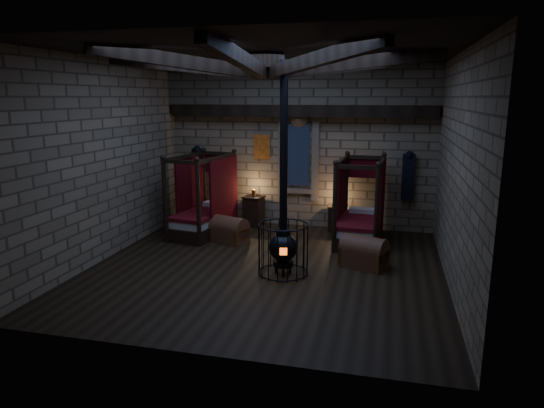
% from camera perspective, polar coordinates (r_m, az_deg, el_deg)
% --- Properties ---
extents(room, '(7.02, 7.02, 4.29)m').
position_cam_1_polar(room, '(9.43, -0.63, 14.58)').
color(room, black).
rests_on(room, ground).
extents(bed_left, '(1.30, 2.04, 2.00)m').
position_cam_1_polar(bed_left, '(12.35, -8.00, -1.25)').
color(bed_left, black).
rests_on(bed_left, ground).
extents(bed_right, '(1.09, 1.95, 1.98)m').
position_cam_1_polar(bed_right, '(11.70, 10.25, -2.11)').
color(bed_right, black).
rests_on(bed_right, ground).
extents(trunk_left, '(0.99, 0.81, 0.63)m').
position_cam_1_polar(trunk_left, '(11.63, -5.03, -3.12)').
color(trunk_left, brown).
rests_on(trunk_left, ground).
extents(trunk_right, '(1.03, 0.85, 0.65)m').
position_cam_1_polar(trunk_right, '(10.10, 10.75, -5.66)').
color(trunk_right, brown).
rests_on(trunk_right, ground).
extents(nightstand_left, '(0.58, 0.56, 1.00)m').
position_cam_1_polar(nightstand_left, '(13.00, -2.16, -0.78)').
color(nightstand_left, black).
rests_on(nightstand_left, ground).
extents(nightstand_right, '(0.43, 0.41, 0.73)m').
position_cam_1_polar(nightstand_right, '(12.60, 7.52, -1.67)').
color(nightstand_right, black).
rests_on(nightstand_right, ground).
extents(stove, '(0.99, 0.99, 4.05)m').
position_cam_1_polar(stove, '(9.41, 1.33, -4.72)').
color(stove, black).
rests_on(stove, ground).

